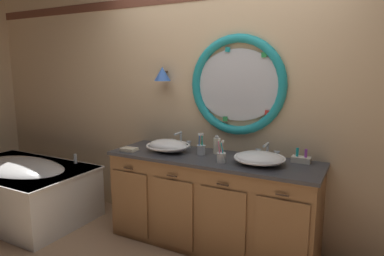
% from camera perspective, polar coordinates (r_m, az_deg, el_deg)
% --- Properties ---
extents(ground_plane, '(14.00, 14.00, 0.00)m').
position_cam_1_polar(ground_plane, '(3.22, 0.14, -20.66)').
color(ground_plane, tan).
extents(back_wall_assembly, '(6.40, 0.26, 2.60)m').
position_cam_1_polar(back_wall_assembly, '(3.31, 5.04, 4.31)').
color(back_wall_assembly, '#D6B78E').
rests_on(back_wall_assembly, ground_plane).
extents(vanity_counter, '(1.94, 0.63, 0.85)m').
position_cam_1_polar(vanity_counter, '(3.21, 3.28, -12.22)').
color(vanity_counter, olive).
rests_on(vanity_counter, ground_plane).
extents(bathtub, '(1.61, 0.96, 0.68)m').
position_cam_1_polar(bathtub, '(4.26, -26.94, -8.78)').
color(bathtub, white).
rests_on(bathtub, ground_plane).
extents(sink_basin_left, '(0.42, 0.42, 0.12)m').
position_cam_1_polar(sink_basin_left, '(3.24, -4.06, -2.99)').
color(sink_basin_left, white).
rests_on(sink_basin_left, vanity_counter).
extents(sink_basin_right, '(0.43, 0.43, 0.10)m').
position_cam_1_polar(sink_basin_right, '(2.89, 11.31, -5.01)').
color(sink_basin_right, white).
rests_on(sink_basin_right, vanity_counter).
extents(faucet_set_left, '(0.24, 0.14, 0.16)m').
position_cam_1_polar(faucet_set_left, '(3.44, -1.98, -2.15)').
color(faucet_set_left, silver).
rests_on(faucet_set_left, vanity_counter).
extents(faucet_set_right, '(0.22, 0.15, 0.14)m').
position_cam_1_polar(faucet_set_right, '(3.10, 12.57, -3.87)').
color(faucet_set_right, silver).
rests_on(faucet_set_right, vanity_counter).
extents(toothbrush_holder_left, '(0.08, 0.08, 0.21)m').
position_cam_1_polar(toothbrush_holder_left, '(3.14, 1.55, -3.54)').
color(toothbrush_holder_left, silver).
rests_on(toothbrush_holder_left, vanity_counter).
extents(toothbrush_holder_right, '(0.08, 0.08, 0.21)m').
position_cam_1_polar(toothbrush_holder_right, '(2.88, 4.95, -4.83)').
color(toothbrush_holder_right, white).
rests_on(toothbrush_holder_right, vanity_counter).
extents(soap_dispenser, '(0.07, 0.07, 0.18)m').
position_cam_1_polar(soap_dispenser, '(3.17, 4.21, -2.94)').
color(soap_dispenser, '#EFE5C6').
rests_on(soap_dispenser, vanity_counter).
extents(folded_hand_towel, '(0.16, 0.12, 0.03)m').
position_cam_1_polar(folded_hand_towel, '(3.34, -10.55, -3.58)').
color(folded_hand_towel, beige).
rests_on(folded_hand_towel, vanity_counter).
extents(toiletry_basket, '(0.16, 0.09, 0.12)m').
position_cam_1_polar(toiletry_basket, '(3.04, 17.95, -4.97)').
color(toiletry_basket, beige).
rests_on(toiletry_basket, vanity_counter).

